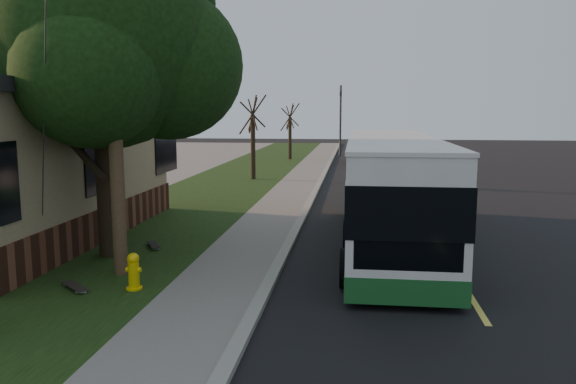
% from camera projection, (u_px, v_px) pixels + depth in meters
% --- Properties ---
extents(ground, '(120.00, 120.00, 0.00)m').
position_uv_depth(ground, '(263.00, 298.00, 10.86)').
color(ground, black).
rests_on(ground, ground).
extents(road, '(8.00, 80.00, 0.01)m').
position_uv_depth(road, '(418.00, 211.00, 20.21)').
color(road, black).
rests_on(road, ground).
extents(curb, '(0.25, 80.00, 0.12)m').
position_uv_depth(curb, '(308.00, 207.00, 20.67)').
color(curb, gray).
rests_on(curb, ground).
extents(sidewalk, '(2.00, 80.00, 0.08)m').
position_uv_depth(sidewalk, '(281.00, 207.00, 20.80)').
color(sidewalk, slate).
rests_on(sidewalk, ground).
extents(grass_verge, '(5.00, 80.00, 0.07)m').
position_uv_depth(grass_verge, '(189.00, 205.00, 21.21)').
color(grass_verge, black).
rests_on(grass_verge, ground).
extents(fire_hydrant, '(0.32, 0.32, 0.74)m').
position_uv_depth(fire_hydrant, '(134.00, 271.00, 11.11)').
color(fire_hydrant, yellow).
rests_on(fire_hydrant, grass_verge).
extents(utility_pole, '(2.86, 3.21, 9.07)m').
position_uv_depth(utility_pole, '(112.00, 59.00, 11.56)').
color(utility_pole, '#473321').
rests_on(utility_pole, ground).
extents(leafy_tree, '(6.30, 6.00, 7.80)m').
position_uv_depth(leafy_tree, '(106.00, 43.00, 13.21)').
color(leafy_tree, black).
rests_on(leafy_tree, grass_verge).
extents(bare_tree_near, '(1.38, 1.21, 4.31)m').
position_uv_depth(bare_tree_near, '(253.00, 139.00, 28.64)').
color(bare_tree_near, black).
rests_on(bare_tree_near, grass_verge).
extents(bare_tree_far, '(1.38, 1.21, 4.03)m').
position_uv_depth(bare_tree_far, '(290.00, 132.00, 40.39)').
color(bare_tree_far, black).
rests_on(bare_tree_far, grass_verge).
extents(traffic_signal, '(0.18, 0.22, 5.50)m').
position_uv_depth(traffic_signal, '(340.00, 116.00, 43.74)').
color(traffic_signal, '#2D2D30').
rests_on(traffic_signal, ground).
extents(transit_bus, '(2.45, 10.63, 2.88)m').
position_uv_depth(transit_bus, '(391.00, 188.00, 14.94)').
color(transit_bus, silver).
rests_on(transit_bus, ground).
extents(skateboard_main, '(0.61, 0.86, 0.08)m').
position_uv_depth(skateboard_main, '(154.00, 245.00, 14.56)').
color(skateboard_main, black).
rests_on(skateboard_main, grass_verge).
extents(skateboard_spare, '(0.82, 0.75, 0.08)m').
position_uv_depth(skateboard_spare, '(75.00, 286.00, 11.13)').
color(skateboard_spare, black).
rests_on(skateboard_spare, grass_verge).
extents(dumpster, '(1.59, 1.30, 1.32)m').
position_uv_depth(dumpster, '(2.00, 212.00, 16.00)').
color(dumpster, black).
rests_on(dumpster, building_lot).
extents(distant_car, '(1.82, 4.31, 1.46)m').
position_uv_depth(distant_car, '(365.00, 153.00, 37.88)').
color(distant_car, black).
rests_on(distant_car, ground).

